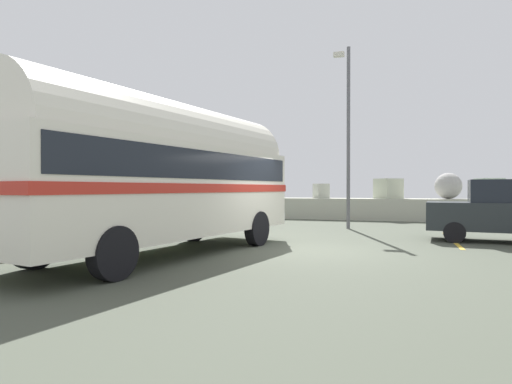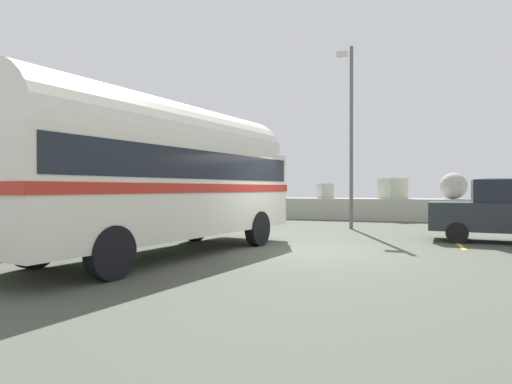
% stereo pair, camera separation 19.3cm
% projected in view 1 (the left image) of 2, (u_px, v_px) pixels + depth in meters
% --- Properties ---
extents(ground, '(32.00, 26.00, 0.02)m').
position_uv_depth(ground, '(303.00, 251.00, 11.18)').
color(ground, '#484E40').
extents(breakwater, '(31.36, 2.06, 2.38)m').
position_uv_depth(breakwater, '(344.00, 205.00, 22.52)').
color(breakwater, '#ADAE9D').
rests_on(breakwater, ground).
extents(vintage_coach, '(4.03, 8.89, 3.70)m').
position_uv_depth(vintage_coach, '(164.00, 170.00, 10.28)').
color(vintage_coach, black).
rests_on(vintage_coach, ground).
extents(second_coach, '(4.16, 8.90, 3.70)m').
position_uv_depth(second_coach, '(68.00, 175.00, 13.39)').
color(second_coach, black).
rests_on(second_coach, ground).
extents(parked_car_nearest, '(4.24, 2.09, 1.86)m').
position_uv_depth(parked_car_nearest, '(503.00, 210.00, 12.82)').
color(parked_car_nearest, black).
rests_on(parked_car_nearest, ground).
extents(lamp_post, '(0.73, 0.73, 7.23)m').
position_uv_depth(lamp_post, '(347.00, 128.00, 17.19)').
color(lamp_post, '#5B5B60').
rests_on(lamp_post, ground).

